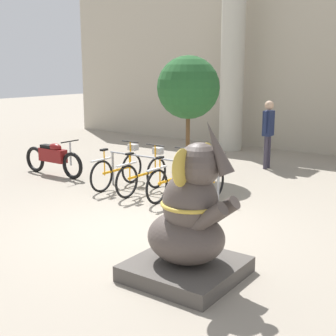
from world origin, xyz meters
name	(u,v)px	position (x,y,z in m)	size (l,w,h in m)	color
ground_plane	(141,229)	(0.00, 0.00, 0.00)	(60.00, 60.00, 0.00)	gray
building_facade	(321,54)	(0.00, 8.60, 3.00)	(20.00, 0.20, 6.00)	#B2A893
column_left	(232,67)	(-2.43, 7.60, 2.62)	(0.92, 0.92, 5.16)	#BCB7A8
bike_rack	(161,167)	(-1.02, 1.95, 0.58)	(2.83, 0.05, 0.77)	gray
bicycle_0	(118,169)	(-2.14, 1.85, 0.41)	(0.48, 1.69, 0.98)	black
bicycle_1	(143,174)	(-1.40, 1.81, 0.41)	(0.48, 1.69, 0.98)	black
bicycle_2	(173,178)	(-0.65, 1.84, 0.41)	(0.48, 1.69, 0.98)	black
bicycle_3	(203,184)	(0.09, 1.80, 0.41)	(0.48, 1.69, 0.98)	black
elephant_statue	(189,226)	(1.64, -1.07, 0.69)	(1.31, 1.31, 2.05)	#4C4742
motorcycle	(53,158)	(-4.20, 1.78, 0.45)	(2.01, 0.55, 0.92)	black
person_pedestrian	(268,128)	(-0.27, 5.60, 1.07)	(0.24, 0.47, 1.77)	#383342
potted_tree	(188,92)	(-1.47, 3.62, 2.05)	(1.49, 1.49, 2.89)	brown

